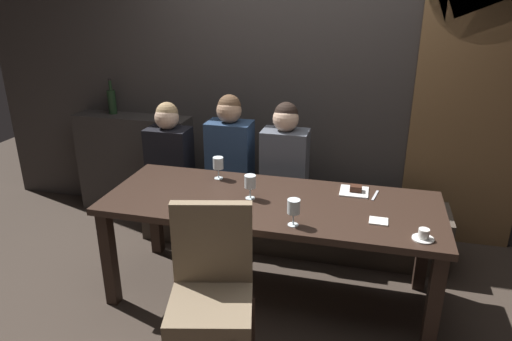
{
  "coord_description": "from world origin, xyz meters",
  "views": [
    {
      "loc": [
        0.59,
        -2.71,
        2.03
      ],
      "look_at": [
        -0.16,
        0.25,
        0.84
      ],
      "focal_mm": 32.63,
      "sensor_mm": 36.0,
      "label": 1
    }
  ],
  "objects_px": {
    "diner_bearded": "(230,147)",
    "fork_on_table": "(375,196)",
    "banquette_bench": "(289,222)",
    "wine_glass_center_front": "(294,208)",
    "diner_redhead": "(169,147)",
    "wine_glass_far_left": "(250,183)",
    "espresso_cup": "(423,235)",
    "chair_near_side": "(211,282)",
    "dining_table": "(271,212)",
    "wine_glass_center_back": "(218,164)",
    "dessert_plate": "(355,190)",
    "wine_bottle_dark_red": "(112,101)",
    "diner_far_end": "(285,155)"
  },
  "relations": [
    {
      "from": "espresso_cup",
      "to": "chair_near_side",
      "type": "bearing_deg",
      "value": -158.65
    },
    {
      "from": "diner_bearded",
      "to": "wine_bottle_dark_red",
      "type": "bearing_deg",
      "value": 164.2
    },
    {
      "from": "chair_near_side",
      "to": "wine_glass_center_front",
      "type": "xyz_separation_m",
      "value": [
        0.37,
        0.42,
        0.29
      ]
    },
    {
      "from": "dining_table",
      "to": "wine_glass_center_front",
      "type": "height_order",
      "value": "wine_glass_center_front"
    },
    {
      "from": "wine_glass_center_front",
      "to": "fork_on_table",
      "type": "xyz_separation_m",
      "value": [
        0.46,
        0.55,
        -0.11
      ]
    },
    {
      "from": "diner_bearded",
      "to": "fork_on_table",
      "type": "height_order",
      "value": "diner_bearded"
    },
    {
      "from": "wine_bottle_dark_red",
      "to": "wine_glass_center_front",
      "type": "xyz_separation_m",
      "value": [
        1.96,
        -1.38,
        -0.22
      ]
    },
    {
      "from": "espresso_cup",
      "to": "diner_redhead",
      "type": "bearing_deg",
      "value": 153.06
    },
    {
      "from": "diner_redhead",
      "to": "fork_on_table",
      "type": "relative_size",
      "value": 4.28
    },
    {
      "from": "diner_far_end",
      "to": "diner_bearded",
      "type": "bearing_deg",
      "value": 174.83
    },
    {
      "from": "dining_table",
      "to": "wine_bottle_dark_red",
      "type": "xyz_separation_m",
      "value": [
        -1.75,
        1.07,
        0.42
      ]
    },
    {
      "from": "wine_glass_center_back",
      "to": "fork_on_table",
      "type": "height_order",
      "value": "wine_glass_center_back"
    },
    {
      "from": "diner_far_end",
      "to": "espresso_cup",
      "type": "distance_m",
      "value": 1.37
    },
    {
      "from": "banquette_bench",
      "to": "wine_glass_center_front",
      "type": "relative_size",
      "value": 15.24
    },
    {
      "from": "diner_bearded",
      "to": "banquette_bench",
      "type": "bearing_deg",
      "value": -1.68
    },
    {
      "from": "diner_redhead",
      "to": "diner_bearded",
      "type": "height_order",
      "value": "diner_bearded"
    },
    {
      "from": "wine_glass_center_back",
      "to": "fork_on_table",
      "type": "distance_m",
      "value": 1.12
    },
    {
      "from": "diner_far_end",
      "to": "wine_glass_center_front",
      "type": "height_order",
      "value": "diner_far_end"
    },
    {
      "from": "diner_bearded",
      "to": "wine_glass_far_left",
      "type": "relative_size",
      "value": 4.97
    },
    {
      "from": "diner_bearded",
      "to": "wine_glass_center_front",
      "type": "relative_size",
      "value": 4.97
    },
    {
      "from": "chair_near_side",
      "to": "diner_far_end",
      "type": "relative_size",
      "value": 1.24
    },
    {
      "from": "wine_bottle_dark_red",
      "to": "dessert_plate",
      "type": "distance_m",
      "value": 2.44
    },
    {
      "from": "dining_table",
      "to": "wine_bottle_dark_red",
      "type": "bearing_deg",
      "value": 148.65
    },
    {
      "from": "wine_bottle_dark_red",
      "to": "fork_on_table",
      "type": "relative_size",
      "value": 1.92
    },
    {
      "from": "wine_bottle_dark_red",
      "to": "wine_glass_far_left",
      "type": "height_order",
      "value": "wine_bottle_dark_red"
    },
    {
      "from": "chair_near_side",
      "to": "wine_glass_far_left",
      "type": "height_order",
      "value": "chair_near_side"
    },
    {
      "from": "diner_redhead",
      "to": "fork_on_table",
      "type": "distance_m",
      "value": 1.77
    },
    {
      "from": "espresso_cup",
      "to": "dessert_plate",
      "type": "relative_size",
      "value": 0.63
    },
    {
      "from": "diner_redhead",
      "to": "diner_bearded",
      "type": "bearing_deg",
      "value": 1.01
    },
    {
      "from": "diner_redhead",
      "to": "wine_glass_far_left",
      "type": "bearing_deg",
      "value": -38.35
    },
    {
      "from": "wine_glass_center_front",
      "to": "banquette_bench",
      "type": "bearing_deg",
      "value": 101.38
    },
    {
      "from": "diner_far_end",
      "to": "fork_on_table",
      "type": "height_order",
      "value": "diner_far_end"
    },
    {
      "from": "dessert_plate",
      "to": "fork_on_table",
      "type": "height_order",
      "value": "dessert_plate"
    },
    {
      "from": "diner_redhead",
      "to": "diner_bearded",
      "type": "relative_size",
      "value": 0.89
    },
    {
      "from": "diner_redhead",
      "to": "diner_bearded",
      "type": "xyz_separation_m",
      "value": [
        0.54,
        0.01,
        0.04
      ]
    },
    {
      "from": "espresso_cup",
      "to": "fork_on_table",
      "type": "distance_m",
      "value": 0.6
    },
    {
      "from": "diner_far_end",
      "to": "dessert_plate",
      "type": "bearing_deg",
      "value": -35.73
    },
    {
      "from": "diner_redhead",
      "to": "espresso_cup",
      "type": "distance_m",
      "value": 2.21
    },
    {
      "from": "dessert_plate",
      "to": "diner_redhead",
      "type": "bearing_deg",
      "value": 164.32
    },
    {
      "from": "wine_bottle_dark_red",
      "to": "dessert_plate",
      "type": "relative_size",
      "value": 1.72
    },
    {
      "from": "dining_table",
      "to": "fork_on_table",
      "type": "xyz_separation_m",
      "value": [
        0.66,
        0.24,
        0.09
      ]
    },
    {
      "from": "diner_far_end",
      "to": "fork_on_table",
      "type": "relative_size",
      "value": 4.66
    },
    {
      "from": "espresso_cup",
      "to": "fork_on_table",
      "type": "relative_size",
      "value": 0.71
    },
    {
      "from": "diner_far_end",
      "to": "wine_glass_center_front",
      "type": "xyz_separation_m",
      "value": [
        0.24,
        -0.98,
        0.03
      ]
    },
    {
      "from": "fork_on_table",
      "to": "diner_bearded",
      "type": "bearing_deg",
      "value": 168.71
    },
    {
      "from": "dining_table",
      "to": "diner_bearded",
      "type": "height_order",
      "value": "diner_bearded"
    },
    {
      "from": "wine_glass_center_front",
      "to": "dessert_plate",
      "type": "bearing_deg",
      "value": 60.54
    },
    {
      "from": "wine_glass_center_front",
      "to": "diner_redhead",
      "type": "bearing_deg",
      "value": 140.79
    },
    {
      "from": "chair_near_side",
      "to": "diner_redhead",
      "type": "xyz_separation_m",
      "value": [
        -0.87,
        1.43,
        0.23
      ]
    },
    {
      "from": "chair_near_side",
      "to": "banquette_bench",
      "type": "bearing_deg",
      "value": 83.39
    }
  ]
}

